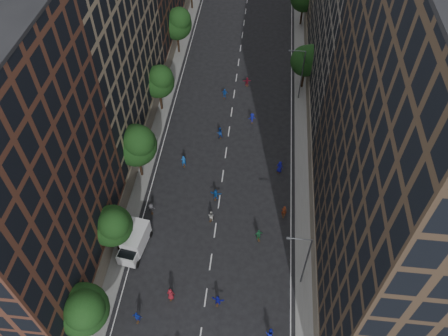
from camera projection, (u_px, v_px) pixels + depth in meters
name	position (u px, v px, depth m)	size (l,w,h in m)	color
ground	(231.00, 114.00, 69.33)	(240.00, 240.00, 0.00)	black
sidewalk_left	(166.00, 80.00, 75.02)	(4.00, 105.00, 0.15)	slate
sidewalk_right	(306.00, 89.00, 73.38)	(4.00, 105.00, 0.15)	slate
bldg_left_a	(0.00, 186.00, 40.32)	(14.00, 22.00, 30.00)	#502B1E
bldg_left_b	(78.00, 28.00, 54.58)	(14.00, 26.00, 34.00)	#8C785B
bldg_right_a	(424.00, 164.00, 38.09)	(14.00, 30.00, 36.00)	#423223
bldg_right_b	(377.00, 11.00, 58.26)	(14.00, 28.00, 33.00)	#676055
tree_left_0	(83.00, 310.00, 41.86)	(5.20, 5.20, 8.83)	black
tree_left_1	(112.00, 225.00, 48.74)	(4.80, 4.80, 8.21)	black
tree_left_2	(137.00, 144.00, 56.00)	(5.60, 5.60, 9.45)	black
tree_left_3	(159.00, 80.00, 65.62)	(5.00, 5.00, 8.58)	black
tree_left_4	(177.00, 23.00, 75.91)	(5.40, 5.40, 9.08)	black
tree_right_a	(307.00, 60.00, 69.48)	(5.00, 5.00, 8.39)	black
streetlamp_near	(305.00, 259.00, 46.34)	(2.64, 0.22, 9.06)	#595B60
streetlamp_far	(301.00, 72.00, 68.02)	(2.64, 0.22, 9.06)	#595B60
cargo_van	(134.00, 242.00, 52.02)	(3.27, 5.63, 2.84)	white
skater_2	(270.00, 333.00, 45.37)	(0.90, 0.70, 1.85)	#161EB3
skater_4	(137.00, 317.00, 46.56)	(1.04, 0.44, 1.78)	#142DA8
skater_5	(218.00, 300.00, 47.93)	(1.41, 0.45, 1.52)	#1518B1
skater_6	(171.00, 294.00, 48.24)	(0.90, 0.59, 1.85)	maroon
skater_7	(284.00, 211.00, 55.66)	(0.68, 0.45, 1.87)	maroon
skater_8	(211.00, 216.00, 55.32)	(0.80, 0.62, 1.64)	#ADADA9
skater_9	(151.00, 208.00, 56.15)	(1.00, 0.57, 1.54)	#434348
skater_10	(259.00, 235.00, 53.31)	(1.10, 0.46, 1.87)	#1C5F35
skater_11	(216.00, 194.00, 57.58)	(1.54, 0.49, 1.66)	#144EA6
skater_12	(280.00, 167.00, 60.62)	(0.92, 0.60, 1.88)	#131295
skater_13	(184.00, 161.00, 61.36)	(0.69, 0.45, 1.88)	#1655B3
skater_14	(220.00, 133.00, 65.18)	(0.89, 0.69, 1.83)	#123899
skater_15	(252.00, 118.00, 67.45)	(1.08, 0.62, 1.67)	#131A9A
skater_16	(225.00, 94.00, 71.37)	(0.99, 0.41, 1.69)	#154BAE
skater_17	(247.00, 82.00, 73.54)	(1.43, 0.46, 1.55)	maroon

